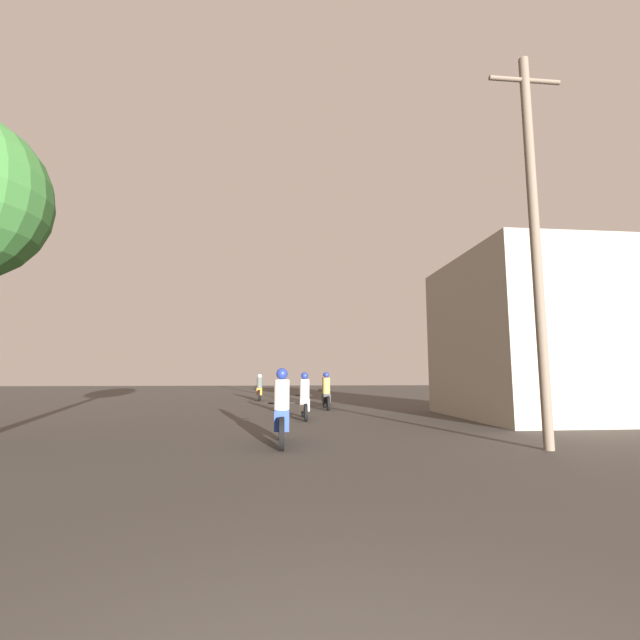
{
  "coord_description": "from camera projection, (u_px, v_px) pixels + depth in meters",
  "views": [
    {
      "loc": [
        -0.22,
        -1.08,
        1.45
      ],
      "look_at": [
        1.56,
        16.83,
        3.77
      ],
      "focal_mm": 24.0,
      "sensor_mm": 36.0,
      "label": 1
    }
  ],
  "objects": [
    {
      "name": "utility_pole_near",
      "position": [
        535.0,
        235.0,
        8.83
      ],
      "size": [
        1.6,
        0.2,
        8.31
      ],
      "color": "#6B5B4C",
      "rests_on": "ground_plane"
    },
    {
      "name": "motorcycle_green",
      "position": [
        325.0,
        392.0,
        21.06
      ],
      "size": [
        0.6,
        2.09,
        1.58
      ],
      "rotation": [
        0.0,
        0.0,
        -0.06
      ],
      "color": "black",
      "rests_on": "ground_plane"
    },
    {
      "name": "motorcycle_black",
      "position": [
        326.0,
        394.0,
        18.34
      ],
      "size": [
        0.6,
        2.03,
        1.58
      ],
      "rotation": [
        0.0,
        0.0,
        -0.03
      ],
      "color": "black",
      "rests_on": "ground_plane"
    },
    {
      "name": "building_right_near",
      "position": [
        517.0,
        337.0,
        14.83
      ],
      "size": [
        4.17,
        6.33,
        5.52
      ],
      "color": "gray",
      "rests_on": "ground_plane"
    },
    {
      "name": "motorcycle_white",
      "position": [
        304.0,
        400.0,
        14.21
      ],
      "size": [
        0.6,
        2.0,
        1.55
      ],
      "rotation": [
        0.0,
        0.0,
        -0.03
      ],
      "color": "black",
      "rests_on": "ground_plane"
    },
    {
      "name": "motorcycle_blue",
      "position": [
        282.0,
        414.0,
        8.94
      ],
      "size": [
        0.6,
        1.93,
        1.59
      ],
      "rotation": [
        0.0,
        0.0,
        -0.01
      ],
      "color": "black",
      "rests_on": "ground_plane"
    },
    {
      "name": "motorcycle_orange",
      "position": [
        260.0,
        390.0,
        24.6
      ],
      "size": [
        0.6,
        1.93,
        1.51
      ],
      "rotation": [
        0.0,
        0.0,
        0.15
      ],
      "color": "black",
      "rests_on": "ground_plane"
    }
  ]
}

